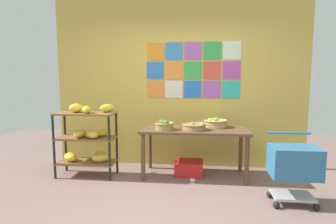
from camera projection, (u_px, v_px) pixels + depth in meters
ground at (165, 219)px, 2.86m from camera, size 9.69×9.69×0.00m
back_wall_with_art at (179, 78)px, 4.53m from camera, size 4.23×0.07×2.99m
banana_shelf_unit at (88, 136)px, 4.09m from camera, size 0.89×0.49×1.12m
display_table at (194, 134)px, 4.08m from camera, size 1.60×0.69×0.74m
fruit_basket_right at (194, 126)px, 3.97m from camera, size 0.36×0.36×0.12m
fruit_basket_back_left at (164, 125)px, 3.97m from camera, size 0.29×0.29×0.15m
fruit_basket_centre at (215, 123)px, 4.20m from camera, size 0.37×0.37×0.15m
produce_crate_under_table at (189, 168)px, 4.18m from camera, size 0.43×0.36×0.22m
shopping_cart at (294, 164)px, 3.15m from camera, size 0.54×0.43×0.83m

